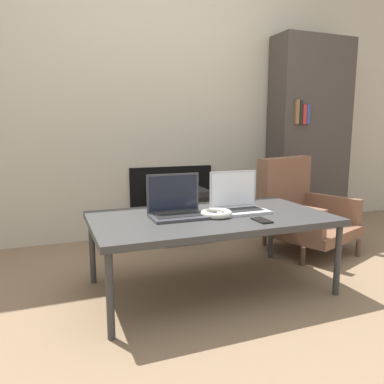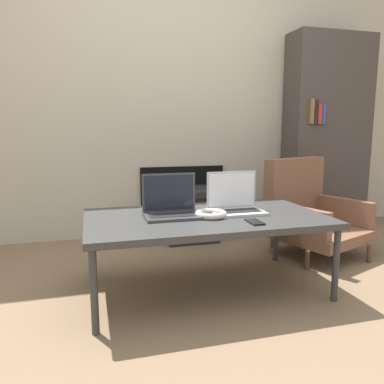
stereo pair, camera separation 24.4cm
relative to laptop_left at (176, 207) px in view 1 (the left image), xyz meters
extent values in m
plane|color=#7A6047|center=(0.20, -0.42, -0.51)|extent=(14.00, 14.00, 0.00)
cube|color=#B7AD99|center=(0.20, 1.26, 0.79)|extent=(7.00, 0.06, 2.60)
cube|color=black|center=(0.37, 1.22, -0.20)|extent=(0.77, 0.03, 0.61)
cube|color=#333333|center=(0.20, -0.04, -0.07)|extent=(1.37, 0.76, 0.04)
cylinder|color=#333333|center=(-0.45, -0.38, -0.30)|extent=(0.04, 0.04, 0.42)
cylinder|color=#333333|center=(0.84, -0.38, -0.30)|extent=(0.04, 0.04, 0.42)
cylinder|color=#333333|center=(-0.45, 0.30, -0.30)|extent=(0.04, 0.04, 0.42)
cylinder|color=#333333|center=(0.84, 0.30, -0.30)|extent=(0.04, 0.04, 0.42)
cube|color=#38383D|center=(0.00, -0.04, -0.05)|extent=(0.32, 0.21, 0.02)
cube|color=black|center=(0.00, -0.04, -0.04)|extent=(0.27, 0.12, 0.00)
cube|color=#38383D|center=(0.00, 0.06, 0.07)|extent=(0.32, 0.01, 0.22)
cube|color=black|center=(0.00, 0.06, 0.07)|extent=(0.29, 0.01, 0.20)
cube|color=#B2B2B7|center=(0.39, -0.04, -0.05)|extent=(0.32, 0.21, 0.02)
cube|color=black|center=(0.39, -0.04, -0.04)|extent=(0.27, 0.12, 0.00)
cube|color=#B2B2B7|center=(0.39, 0.06, 0.07)|extent=(0.32, 0.01, 0.22)
cube|color=white|center=(0.39, 0.06, 0.07)|extent=(0.29, 0.00, 0.20)
torus|color=beige|center=(0.21, -0.08, -0.04)|extent=(0.18, 0.18, 0.04)
cube|color=black|center=(0.40, -0.27, -0.05)|extent=(0.07, 0.13, 0.01)
cube|color=black|center=(0.37, 1.00, -0.29)|extent=(0.43, 0.43, 0.44)
cube|color=black|center=(0.37, 0.79, -0.29)|extent=(0.35, 0.01, 0.34)
cube|color=brown|center=(1.21, 0.33, -0.34)|extent=(0.78, 0.77, 0.08)
cube|color=brown|center=(1.13, 0.56, -0.04)|extent=(0.60, 0.31, 0.51)
cube|color=brown|center=(0.96, 0.23, -0.20)|extent=(0.25, 0.52, 0.20)
cube|color=brown|center=(1.47, 0.42, -0.20)|extent=(0.25, 0.52, 0.20)
cylinder|color=#4C3828|center=(0.96, 0.08, -0.44)|extent=(0.04, 0.04, 0.13)
cylinder|color=#4C3828|center=(1.47, 0.08, -0.44)|extent=(0.04, 0.04, 0.13)
cylinder|color=#4C3828|center=(0.96, 0.57, -0.44)|extent=(0.04, 0.04, 0.13)
cylinder|color=#4C3828|center=(1.47, 0.57, -0.44)|extent=(0.04, 0.04, 0.13)
cube|color=#3F3833|center=(1.75, 1.06, 0.39)|extent=(0.79, 0.30, 1.81)
cube|color=brown|center=(1.47, 0.90, 0.59)|extent=(0.04, 0.02, 0.22)
cube|color=black|center=(1.51, 0.90, 0.59)|extent=(0.03, 0.02, 0.21)
cube|color=#B22D28|center=(1.55, 0.90, 0.57)|extent=(0.04, 0.02, 0.17)
cube|color=#2D479E|center=(1.59, 0.90, 0.57)|extent=(0.03, 0.02, 0.18)
camera|label=1|loc=(-0.67, -1.98, 0.44)|focal=35.00mm
camera|label=2|loc=(-0.44, -2.06, 0.44)|focal=35.00mm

